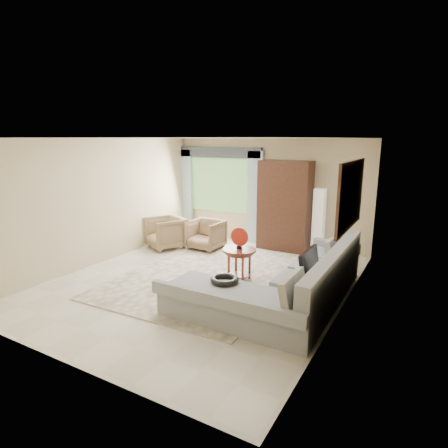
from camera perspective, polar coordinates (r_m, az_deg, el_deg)
The scene contains 17 objects.
ground at distance 7.05m, azimuth -3.21°, elevation -8.67°, with size 6.00×6.00×0.00m, color silver.
area_rug at distance 7.28m, azimuth -2.44°, elevation -7.88°, with size 3.00×4.00×0.02m, color beige.
sectional_sofa at distance 6.08m, azimuth 10.33°, elevation -9.65°, with size 2.30×3.46×0.90m.
tv_screen at distance 5.84m, azimuth 12.94°, elevation -6.15°, with size 0.06×0.74×0.48m, color black.
garden_hose at distance 5.61m, azimuth 0.10°, elevation -8.49°, with size 0.43×0.43×0.09m, color black.
coffee_table at distance 6.96m, azimuth 2.34°, elevation -6.13°, with size 0.62×0.62×0.62m.
red_disc at distance 6.81m, azimuth 2.38°, elevation -1.96°, with size 0.34×0.34×0.03m, color #A41F10.
armchair_left at distance 9.11m, azimuth -8.86°, elevation -1.32°, with size 0.81×0.83×0.75m, color #8E724D.
armchair_right at distance 8.93m, azimuth -2.81°, elevation -1.63°, with size 0.75×0.78×0.71m, color #926B4F.
potted_plant at distance 10.02m, azimuth -5.76°, elevation -0.42°, with size 0.53×0.46×0.59m, color #999999.
armoire at distance 8.90m, azimuth 9.26°, elevation 2.75°, with size 1.20×0.55×2.10m, color black.
floor_lamp at distance 8.77m, azimuth 14.22°, elevation 0.38°, with size 0.24×0.24×1.50m, color silver.
window at distance 9.87m, azimuth -0.59°, elevation 5.97°, with size 1.80×0.04×1.40m, color #669E59.
curtain_left at distance 10.39m, azimuth -5.87°, elevation 4.86°, with size 0.40×0.08×2.30m, color #9EB7CC.
curtain_right at distance 9.35m, azimuth 4.73°, elevation 3.99°, with size 0.40×0.08×2.30m, color #9EB7CC.
valance at distance 9.75m, azimuth -0.81°, elevation 10.89°, with size 2.40×0.12×0.26m, color #1E232D.
wall_mirror at distance 6.02m, azimuth 18.71°, elevation 4.18°, with size 0.05×1.70×1.05m.
Camera 1 is at (3.57, -5.51, 2.59)m, focal length 30.00 mm.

